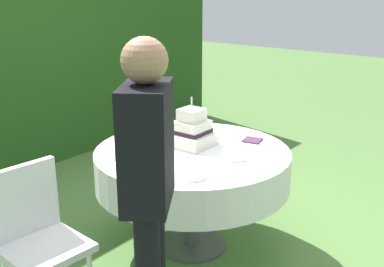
# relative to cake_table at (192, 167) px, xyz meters

# --- Properties ---
(ground_plane) EXTENTS (20.00, 20.00, 0.00)m
(ground_plane) POSITION_rel_cake_table_xyz_m (0.00, 0.00, -0.61)
(ground_plane) COLOR #547A3D
(cake_table) EXTENTS (1.32, 1.32, 0.73)m
(cake_table) POSITION_rel_cake_table_xyz_m (0.00, 0.00, 0.00)
(cake_table) COLOR #4C4C51
(cake_table) RESTS_ON ground_plane
(wedding_cake) EXTENTS (0.29, 0.30, 0.34)m
(wedding_cake) POSITION_rel_cake_table_xyz_m (0.08, 0.07, 0.22)
(wedding_cake) COLOR silver
(wedding_cake) RESTS_ON cake_table
(serving_plate_near) EXTENTS (0.13, 0.13, 0.01)m
(serving_plate_near) POSITION_rel_cake_table_xyz_m (-0.37, -0.31, 0.13)
(serving_plate_near) COLOR white
(serving_plate_near) RESTS_ON cake_table
(serving_plate_far) EXTENTS (0.15, 0.15, 0.01)m
(serving_plate_far) POSITION_rel_cake_table_xyz_m (-0.39, 0.27, 0.13)
(serving_plate_far) COLOR white
(serving_plate_far) RESTS_ON cake_table
(serving_plate_left) EXTENTS (0.14, 0.14, 0.01)m
(serving_plate_left) POSITION_rel_cake_table_xyz_m (0.03, -0.32, 0.13)
(serving_plate_left) COLOR white
(serving_plate_left) RESTS_ON cake_table
(napkin_stack) EXTENTS (0.15, 0.15, 0.01)m
(napkin_stack) POSITION_rel_cake_table_xyz_m (0.41, -0.22, 0.13)
(napkin_stack) COLOR #4C2D47
(napkin_stack) RESTS_ON cake_table
(garden_chair) EXTENTS (0.42, 0.42, 0.89)m
(garden_chair) POSITION_rel_cake_table_xyz_m (-1.12, 0.18, -0.07)
(garden_chair) COLOR white
(garden_chair) RESTS_ON ground_plane
(standing_person) EXTENTS (0.41, 0.37, 1.60)m
(standing_person) POSITION_rel_cake_table_xyz_m (-0.95, -0.50, 0.32)
(standing_person) COLOR black
(standing_person) RESTS_ON ground_plane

